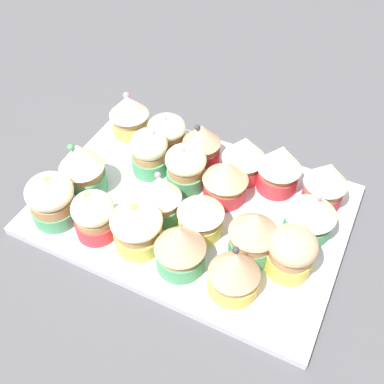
{
  "coord_description": "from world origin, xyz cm",
  "views": [
    {
      "loc": [
        18.26,
        -36.95,
        49.14
      ],
      "look_at": [
        0.0,
        0.0,
        4.2
      ],
      "focal_mm": 42.54,
      "sensor_mm": 36.0,
      "label": 1
    }
  ],
  "objects": [
    {
      "name": "cupcake_12",
      "position": [
        3.24,
        3.74,
        4.57
      ],
      "size": [
        6.35,
        6.35,
        6.53
      ],
      "color": "#D1333D",
      "rests_on": "baking_tray"
    },
    {
      "name": "cupcake_1",
      "position": [
        -9.25,
        -9.42,
        4.57
      ],
      "size": [
        5.45,
        5.45,
        7.05
      ],
      "color": "#D1333D",
      "rests_on": "baking_tray"
    },
    {
      "name": "cupcake_18",
      "position": [
        9.18,
        8.77,
        5.27
      ],
      "size": [
        6.22,
        6.22,
        7.77
      ],
      "color": "#D1333D",
      "rests_on": "baking_tray"
    },
    {
      "name": "cupcake_5",
      "position": [
        -15.3,
        -3.41,
        5.33
      ],
      "size": [
        6.31,
        6.31,
        8.41
      ],
      "color": "#4C9E6B",
      "rests_on": "baking_tray"
    },
    {
      "name": "cupcake_13",
      "position": [
        15.39,
        2.96,
        4.76
      ],
      "size": [
        6.73,
        6.73,
        7.06
      ],
      "color": "#4C9E6B",
      "rests_on": "baking_tray"
    },
    {
      "name": "cupcake_16",
      "position": [
        -2.87,
        9.04,
        4.66
      ],
      "size": [
        5.73,
        5.73,
        7.03
      ],
      "color": "#D1333D",
      "rests_on": "baking_tray"
    },
    {
      "name": "cupcake_4",
      "position": [
        10.0,
        -9.33,
        4.68
      ],
      "size": [
        6.1,
        6.1,
        7.2
      ],
      "color": "#EFC651",
      "rests_on": "baking_tray"
    },
    {
      "name": "cupcake_7",
      "position": [
        2.81,
        -3.17,
        4.63
      ],
      "size": [
        6.12,
        6.12,
        6.68
      ],
      "color": "#EFC651",
      "rests_on": "baking_tray"
    },
    {
      "name": "cupcake_10",
      "position": [
        -8.75,
        3.85,
        4.78
      ],
      "size": [
        5.47,
        5.47,
        7.4
      ],
      "color": "#4C9E6B",
      "rests_on": "baking_tray"
    },
    {
      "name": "cupcake_14",
      "position": [
        -15.99,
        10.02,
        4.82
      ],
      "size": [
        6.24,
        6.24,
        7.27
      ],
      "color": "#EFC651",
      "rests_on": "baking_tray"
    },
    {
      "name": "cupcake_9",
      "position": [
        15.0,
        -3.73,
        4.55
      ],
      "size": [
        6.02,
        6.02,
        6.48
      ],
      "color": "#EFC651",
      "rests_on": "baking_tray"
    },
    {
      "name": "baking_tray",
      "position": [
        0.0,
        0.0,
        0.6
      ],
      "size": [
        41.66,
        29.17,
        1.2
      ],
      "color": "silver",
      "rests_on": "ground_plane"
    },
    {
      "name": "cupcake_11",
      "position": [
        -2.67,
        3.45,
        4.67
      ],
      "size": [
        5.77,
        5.77,
        7.09
      ],
      "color": "#4C9E6B",
      "rests_on": "baking_tray"
    },
    {
      "name": "cupcake_6",
      "position": [
        -3.06,
        -3.06,
        4.84
      ],
      "size": [
        5.6,
        5.6,
        7.5
      ],
      "color": "#4C9E6B",
      "rests_on": "baking_tray"
    },
    {
      "name": "ground_plane",
      "position": [
        0.0,
        0.0,
        -1.5
      ],
      "size": [
        180.0,
        180.0,
        3.0
      ],
      "primitive_type": "cube",
      "color": "#4C4C51"
    },
    {
      "name": "cupcake_3",
      "position": [
        2.94,
        -9.14,
        4.92
      ],
      "size": [
        6.33,
        6.33,
        7.24
      ],
      "color": "#4C9E6B",
      "rests_on": "baking_tray"
    },
    {
      "name": "cupcake_0",
      "position": [
        -15.65,
        -9.73,
        4.79
      ],
      "size": [
        6.27,
        6.27,
        7.44
      ],
      "color": "#4C9E6B",
      "rests_on": "baking_tray"
    },
    {
      "name": "cupcake_15",
      "position": [
        -8.75,
        9.03,
        4.19
      ],
      "size": [
        5.81,
        5.81,
        6.25
      ],
      "color": "#4C9E6B",
      "rests_on": "baking_tray"
    },
    {
      "name": "cupcake_19",
      "position": [
        15.7,
        8.76,
        5.05
      ],
      "size": [
        5.92,
        5.92,
        7.34
      ],
      "color": "#D1333D",
      "rests_on": "baking_tray"
    },
    {
      "name": "cupcake_17",
      "position": [
        3.87,
        8.91,
        4.91
      ],
      "size": [
        6.34,
        6.34,
        7.13
      ],
      "color": "#D1333D",
      "rests_on": "baking_tray"
    },
    {
      "name": "cupcake_2",
      "position": [
        -3.33,
        -8.66,
        4.52
      ],
      "size": [
        6.55,
        6.55,
        6.8
      ],
      "color": "#EFC651",
      "rests_on": "baking_tray"
    },
    {
      "name": "cupcake_8",
      "position": [
        10.1,
        -3.64,
        5.15
      ],
      "size": [
        6.17,
        6.17,
        7.64
      ],
      "color": "#4C9E6B",
      "rests_on": "baking_tray"
    }
  ]
}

